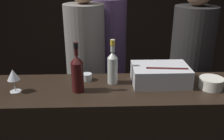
% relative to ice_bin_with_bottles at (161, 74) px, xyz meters
% --- Properties ---
extents(ice_bin_with_bottles, '(0.39, 0.27, 0.13)m').
position_rel_ice_bin_with_bottles_xyz_m(ice_bin_with_bottles, '(0.00, 0.00, 0.00)').
color(ice_bin_with_bottles, silver).
rests_on(ice_bin_with_bottles, bar_counter).
extents(bowl_white, '(0.16, 0.16, 0.07)m').
position_rel_ice_bin_with_bottles_xyz_m(bowl_white, '(0.33, -0.09, -0.03)').
color(bowl_white, silver).
rests_on(bowl_white, bar_counter).
extents(wine_glass, '(0.08, 0.08, 0.16)m').
position_rel_ice_bin_with_bottles_xyz_m(wine_glass, '(-0.98, -0.10, 0.05)').
color(wine_glass, silver).
rests_on(wine_glass, bar_counter).
extents(candle_votive, '(0.07, 0.07, 0.05)m').
position_rel_ice_bin_with_bottles_xyz_m(candle_votive, '(-0.52, 0.07, -0.04)').
color(candle_votive, silver).
rests_on(candle_votive, bar_counter).
extents(red_wine_bottle_black_foil, '(0.08, 0.08, 0.33)m').
position_rel_ice_bin_with_bottles_xyz_m(red_wine_bottle_black_foil, '(-0.57, -0.10, 0.06)').
color(red_wine_bottle_black_foil, '#380F0F').
rests_on(red_wine_bottle_black_foil, bar_counter).
extents(rose_wine_bottle, '(0.07, 0.07, 0.31)m').
position_rel_ice_bin_with_bottles_xyz_m(rose_wine_bottle, '(-0.33, 0.02, 0.06)').
color(rose_wine_bottle, '#B2B7AD').
rests_on(rose_wine_bottle, bar_counter).
extents(person_in_hoodie, '(0.34, 0.34, 1.71)m').
position_rel_ice_bin_with_bottles_xyz_m(person_in_hoodie, '(-0.55, 0.51, -0.12)').
color(person_in_hoodie, black).
rests_on(person_in_hoodie, ground_plane).
extents(person_blond_tee, '(0.37, 0.37, 1.68)m').
position_rel_ice_bin_with_bottles_xyz_m(person_blond_tee, '(0.39, 0.51, -0.14)').
color(person_blond_tee, black).
rests_on(person_blond_tee, ground_plane).
extents(person_grey_polo, '(0.33, 0.33, 1.72)m').
position_rel_ice_bin_with_bottles_xyz_m(person_grey_polo, '(-0.33, 0.79, -0.11)').
color(person_grey_polo, black).
rests_on(person_grey_polo, ground_plane).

